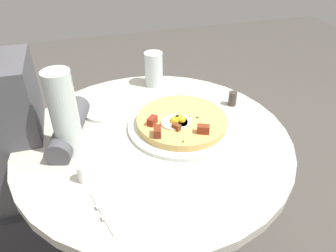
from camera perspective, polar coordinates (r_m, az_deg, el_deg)
dining_table at (r=1.06m, az=-2.32°, el=-8.96°), size 0.82×0.82×0.70m
pizza_plate at (r=0.98m, az=2.46°, el=0.13°), size 0.33×0.33×0.01m
breakfast_pizza at (r=0.97m, az=2.39°, el=0.91°), size 0.28×0.28×0.05m
bread_plate at (r=1.09m, az=-11.05°, el=3.07°), size 0.16×0.16×0.01m
napkin at (r=0.77m, az=-5.96°, el=-12.86°), size 0.20×0.18×0.00m
fork at (r=0.78m, az=-6.59°, el=-11.78°), size 0.18×0.06×0.00m
knife at (r=0.75m, az=-5.35°, el=-13.51°), size 0.18×0.06×0.00m
water_glass at (r=1.20m, az=-2.60°, el=10.22°), size 0.07×0.07×0.13m
water_bottle at (r=0.87m, az=-18.21°, el=2.05°), size 0.07×0.07×0.24m
salt_shaker at (r=0.82m, az=-15.10°, el=-8.23°), size 0.03×0.03×0.05m
pepper_shaker at (r=1.11m, az=11.56°, el=4.86°), size 0.03×0.03×0.05m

